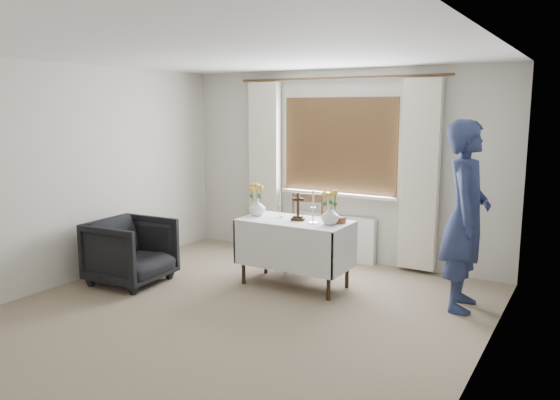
# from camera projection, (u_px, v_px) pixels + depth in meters

# --- Properties ---
(ground) EXTENTS (5.00, 5.00, 0.00)m
(ground) POSITION_uv_depth(u_px,v_px,m) (230.00, 318.00, 5.26)
(ground) COLOR gray
(ground) RESTS_ON ground
(altar_table) EXTENTS (1.24, 0.64, 0.76)m
(altar_table) POSITION_uv_depth(u_px,v_px,m) (295.00, 253.00, 6.16)
(altar_table) COLOR silver
(altar_table) RESTS_ON ground
(wooden_chair) EXTENTS (0.53, 0.53, 0.95)m
(wooden_chair) POSITION_uv_depth(u_px,v_px,m) (304.00, 233.00, 6.76)
(wooden_chair) COLOR #55331D
(wooden_chair) RESTS_ON ground
(armchair) EXTENTS (0.87, 0.85, 0.75)m
(armchair) POSITION_uv_depth(u_px,v_px,m) (131.00, 251.00, 6.27)
(armchair) COLOR black
(armchair) RESTS_ON ground
(person) EXTENTS (0.53, 0.74, 1.90)m
(person) POSITION_uv_depth(u_px,v_px,m) (466.00, 216.00, 5.39)
(person) COLOR navy
(person) RESTS_ON ground
(radiator) EXTENTS (1.10, 0.10, 0.60)m
(radiator) POSITION_uv_depth(u_px,v_px,m) (336.00, 237.00, 7.26)
(radiator) COLOR white
(radiator) RESTS_ON ground
(wooden_cross) EXTENTS (0.17, 0.15, 0.32)m
(wooden_cross) POSITION_uv_depth(u_px,v_px,m) (298.00, 206.00, 6.07)
(wooden_cross) COLOR black
(wooden_cross) RESTS_ON altar_table
(candlestick_left) EXTENTS (0.10, 0.10, 0.31)m
(candlestick_left) POSITION_uv_depth(u_px,v_px,m) (280.00, 205.00, 6.21)
(candlestick_left) COLOR silver
(candlestick_left) RESTS_ON altar_table
(candlestick_right) EXTENTS (0.11, 0.11, 0.36)m
(candlestick_right) POSITION_uv_depth(u_px,v_px,m) (313.00, 207.00, 5.91)
(candlestick_right) COLOR silver
(candlestick_right) RESTS_ON altar_table
(flower_vase_left) EXTENTS (0.25, 0.25, 0.20)m
(flower_vase_left) POSITION_uv_depth(u_px,v_px,m) (257.00, 207.00, 6.35)
(flower_vase_left) COLOR silver
(flower_vase_left) RESTS_ON altar_table
(flower_vase_right) EXTENTS (0.22, 0.22, 0.20)m
(flower_vase_right) POSITION_uv_depth(u_px,v_px,m) (330.00, 215.00, 5.87)
(flower_vase_right) COLOR silver
(flower_vase_right) RESTS_ON altar_table
(wicker_basket) EXTENTS (0.19, 0.19, 0.07)m
(wicker_basket) POSITION_uv_depth(u_px,v_px,m) (338.00, 220.00, 5.97)
(wicker_basket) COLOR brown
(wicker_basket) RESTS_ON altar_table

